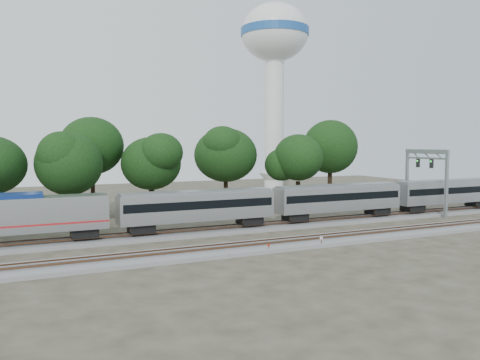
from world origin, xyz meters
name	(u,v)px	position (x,y,z in m)	size (l,w,h in m)	color
ground	(239,242)	(0.00, 0.00, 0.00)	(160.00, 160.00, 0.00)	#383328
track_far	(218,230)	(0.00, 6.00, 0.21)	(160.00, 5.00, 0.73)	slate
track_near	(255,247)	(0.00, -4.00, 0.21)	(160.00, 5.00, 0.73)	slate
train	(447,191)	(37.74, 6.00, 3.39)	(137.02, 3.35, 4.93)	#A9ABB0
switch_stand_red	(269,247)	(0.54, -6.00, 0.57)	(0.29, 0.07, 0.90)	#512D19
switch_stand_white	(321,240)	(6.63, -6.09, 0.72)	(0.36, 0.07, 1.13)	#512D19
switch_lever	(305,248)	(4.63, -6.08, 0.15)	(0.50, 0.30, 0.30)	#512D19
water_tower	(275,53)	(28.89, 45.45, 30.34)	(14.79, 14.79, 40.96)	silver
signal_gantry	(426,167)	(33.27, 6.00, 7.15)	(0.68, 8.07, 9.82)	gray
tree_2	(69,164)	(-15.97, 17.48, 8.08)	(8.24, 8.24, 11.61)	black
tree_3	(92,146)	(-12.34, 24.33, 10.32)	(10.50, 10.50, 14.81)	black
tree_4	(151,164)	(-4.71, 20.18, 7.80)	(7.95, 7.95, 11.21)	black
tree_5	(226,155)	(7.89, 22.73, 8.83)	(8.99, 8.99, 12.67)	black
tree_6	(298,158)	(19.11, 19.12, 8.40)	(8.55, 8.55, 12.06)	black
tree_7	(330,147)	(28.68, 23.90, 10.08)	(10.26, 10.26, 14.46)	black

